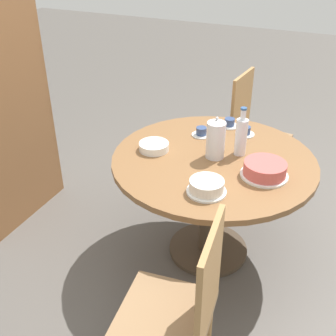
{
  "coord_description": "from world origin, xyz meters",
  "views": [
    {
      "loc": [
        -2.18,
        -0.66,
        2.03
      ],
      "look_at": [
        0.0,
        0.31,
        0.6
      ],
      "focal_mm": 45.0,
      "sensor_mm": 36.0,
      "label": 1
    }
  ],
  "objects_px": {
    "coffee_pot": "(215,139)",
    "cup_c": "(201,132)",
    "water_bottle": "(241,136)",
    "cake_second": "(207,187)",
    "chair_b": "(180,308)",
    "cake_main": "(265,170)",
    "cup_a": "(229,123)",
    "cup_b": "(245,132)",
    "chair_a": "(254,131)"
  },
  "relations": [
    {
      "from": "cup_a",
      "to": "cup_c",
      "type": "relative_size",
      "value": 1.0
    },
    {
      "from": "coffee_pot",
      "to": "cup_a",
      "type": "height_order",
      "value": "coffee_pot"
    },
    {
      "from": "cake_main",
      "to": "cup_a",
      "type": "xyz_separation_m",
      "value": [
        0.56,
        0.38,
        -0.02
      ]
    },
    {
      "from": "cake_second",
      "to": "cup_b",
      "type": "xyz_separation_m",
      "value": [
        0.77,
        -0.01,
        -0.01
      ]
    },
    {
      "from": "coffee_pot",
      "to": "chair_a",
      "type": "bearing_deg",
      "value": -2.03
    },
    {
      "from": "cup_b",
      "to": "cake_second",
      "type": "bearing_deg",
      "value": 179.51
    },
    {
      "from": "water_bottle",
      "to": "cake_second",
      "type": "relative_size",
      "value": 1.43
    },
    {
      "from": "chair_a",
      "to": "cake_main",
      "type": "distance_m",
      "value": 1.14
    },
    {
      "from": "chair_b",
      "to": "cake_second",
      "type": "height_order",
      "value": "chair_b"
    },
    {
      "from": "cake_main",
      "to": "cake_second",
      "type": "height_order",
      "value": "cake_main"
    },
    {
      "from": "water_bottle",
      "to": "cup_c",
      "type": "distance_m",
      "value": 0.36
    },
    {
      "from": "chair_a",
      "to": "cup_c",
      "type": "relative_size",
      "value": 7.47
    },
    {
      "from": "chair_b",
      "to": "water_bottle",
      "type": "distance_m",
      "value": 1.14
    },
    {
      "from": "cup_b",
      "to": "coffee_pot",
      "type": "bearing_deg",
      "value": 166.08
    },
    {
      "from": "coffee_pot",
      "to": "chair_b",
      "type": "bearing_deg",
      "value": -169.66
    },
    {
      "from": "water_bottle",
      "to": "cake_main",
      "type": "bearing_deg",
      "value": -134.52
    },
    {
      "from": "coffee_pot",
      "to": "cup_a",
      "type": "xyz_separation_m",
      "value": [
        0.46,
        0.04,
        -0.1
      ]
    },
    {
      "from": "coffee_pot",
      "to": "water_bottle",
      "type": "distance_m",
      "value": 0.17
    },
    {
      "from": "cup_a",
      "to": "cake_second",
      "type": "bearing_deg",
      "value": -171.37
    },
    {
      "from": "cup_b",
      "to": "cup_c",
      "type": "xyz_separation_m",
      "value": [
        -0.13,
        0.27,
        0.0
      ]
    },
    {
      "from": "chair_a",
      "to": "chair_b",
      "type": "relative_size",
      "value": 1.0
    },
    {
      "from": "cup_c",
      "to": "coffee_pot",
      "type": "bearing_deg",
      "value": -144.5
    },
    {
      "from": "cake_main",
      "to": "chair_b",
      "type": "bearing_deg",
      "value": 169.91
    },
    {
      "from": "chair_b",
      "to": "coffee_pot",
      "type": "bearing_deg",
      "value": -175.85
    },
    {
      "from": "chair_b",
      "to": "water_bottle",
      "type": "bearing_deg",
      "value": 176.18
    },
    {
      "from": "coffee_pot",
      "to": "cup_c",
      "type": "relative_size",
      "value": 2.06
    },
    {
      "from": "cup_c",
      "to": "cake_second",
      "type": "bearing_deg",
      "value": -157.63
    },
    {
      "from": "cup_a",
      "to": "cup_b",
      "type": "distance_m",
      "value": 0.16
    },
    {
      "from": "cup_a",
      "to": "cup_c",
      "type": "bearing_deg",
      "value": 148.71
    },
    {
      "from": "cake_second",
      "to": "water_bottle",
      "type": "bearing_deg",
      "value": -5.42
    },
    {
      "from": "chair_a",
      "to": "cup_a",
      "type": "height_order",
      "value": "chair_a"
    },
    {
      "from": "cup_a",
      "to": "chair_a",
      "type": "bearing_deg",
      "value": -8.71
    },
    {
      "from": "coffee_pot",
      "to": "water_bottle",
      "type": "relative_size",
      "value": 0.86
    },
    {
      "from": "cup_b",
      "to": "cup_c",
      "type": "relative_size",
      "value": 1.0
    },
    {
      "from": "chair_b",
      "to": "cup_c",
      "type": "height_order",
      "value": "chair_b"
    },
    {
      "from": "water_bottle",
      "to": "cup_a",
      "type": "relative_size",
      "value": 2.38
    },
    {
      "from": "chair_b",
      "to": "water_bottle",
      "type": "height_order",
      "value": "water_bottle"
    },
    {
      "from": "chair_b",
      "to": "cake_second",
      "type": "relative_size",
      "value": 4.49
    },
    {
      "from": "cup_a",
      "to": "chair_b",
      "type": "bearing_deg",
      "value": -171.28
    },
    {
      "from": "cake_main",
      "to": "cup_c",
      "type": "relative_size",
      "value": 2.09
    },
    {
      "from": "chair_a",
      "to": "cup_c",
      "type": "xyz_separation_m",
      "value": [
        -0.72,
        0.21,
        0.27
      ]
    },
    {
      "from": "coffee_pot",
      "to": "cup_b",
      "type": "xyz_separation_m",
      "value": [
        0.38,
        -0.09,
        -0.1
      ]
    },
    {
      "from": "coffee_pot",
      "to": "cake_second",
      "type": "bearing_deg",
      "value": -167.47
    },
    {
      "from": "chair_b",
      "to": "water_bottle",
      "type": "xyz_separation_m",
      "value": [
        1.07,
        0.04,
        0.37
      ]
    },
    {
      "from": "chair_b",
      "to": "coffee_pot",
      "type": "height_order",
      "value": "coffee_pot"
    },
    {
      "from": "coffee_pot",
      "to": "cup_a",
      "type": "distance_m",
      "value": 0.47
    },
    {
      "from": "cup_c",
      "to": "chair_b",
      "type": "bearing_deg",
      "value": -163.88
    },
    {
      "from": "chair_b",
      "to": "cup_c",
      "type": "distance_m",
      "value": 1.3
    },
    {
      "from": "cake_main",
      "to": "cup_b",
      "type": "bearing_deg",
      "value": 26.84
    },
    {
      "from": "chair_a",
      "to": "cup_b",
      "type": "distance_m",
      "value": 0.65
    }
  ]
}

